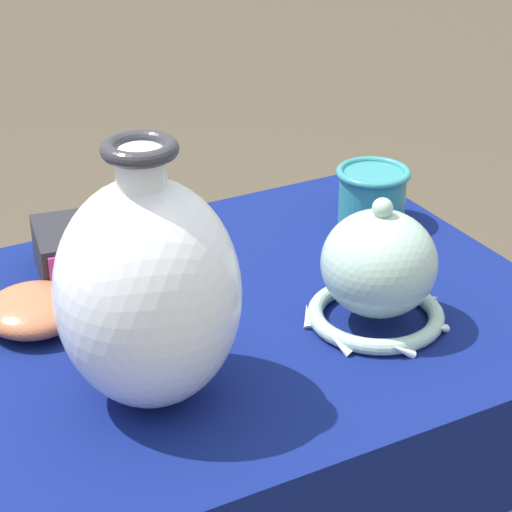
{
  "coord_description": "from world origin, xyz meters",
  "views": [
    {
      "loc": [
        -0.45,
        -1.06,
        1.41
      ],
      "look_at": [
        0.07,
        -0.08,
        0.83
      ],
      "focal_mm": 70.0,
      "sensor_mm": 36.0,
      "label": 1
    }
  ],
  "objects_px": {
    "vase_dome_bell": "(378,273)",
    "bowl_shallow_terracotta": "(35,310)",
    "vase_tall_bulbous": "(148,292)",
    "cup_wide_teal": "(372,194)",
    "mosaic_tile_box": "(85,251)"
  },
  "relations": [
    {
      "from": "vase_dome_bell",
      "to": "bowl_shallow_terracotta",
      "type": "distance_m",
      "value": 0.46
    },
    {
      "from": "vase_tall_bulbous",
      "to": "cup_wide_teal",
      "type": "distance_m",
      "value": 0.58
    },
    {
      "from": "cup_wide_teal",
      "to": "bowl_shallow_terracotta",
      "type": "xyz_separation_m",
      "value": [
        -0.58,
        -0.06,
        -0.02
      ]
    },
    {
      "from": "vase_tall_bulbous",
      "to": "cup_wide_teal",
      "type": "relative_size",
      "value": 2.72
    },
    {
      "from": "vase_tall_bulbous",
      "to": "vase_dome_bell",
      "type": "height_order",
      "value": "vase_tall_bulbous"
    },
    {
      "from": "mosaic_tile_box",
      "to": "bowl_shallow_terracotta",
      "type": "relative_size",
      "value": 1.18
    },
    {
      "from": "vase_tall_bulbous",
      "to": "mosaic_tile_box",
      "type": "xyz_separation_m",
      "value": [
        0.03,
        0.33,
        -0.11
      ]
    },
    {
      "from": "vase_dome_bell",
      "to": "cup_wide_teal",
      "type": "xyz_separation_m",
      "value": [
        0.17,
        0.26,
        -0.03
      ]
    },
    {
      "from": "cup_wide_teal",
      "to": "mosaic_tile_box",
      "type": "bearing_deg",
      "value": 173.64
    },
    {
      "from": "mosaic_tile_box",
      "to": "bowl_shallow_terracotta",
      "type": "xyz_separation_m",
      "value": [
        -0.11,
        -0.11,
        -0.01
      ]
    },
    {
      "from": "bowl_shallow_terracotta",
      "to": "vase_dome_bell",
      "type": "bearing_deg",
      "value": -26.78
    },
    {
      "from": "vase_tall_bulbous",
      "to": "bowl_shallow_terracotta",
      "type": "xyz_separation_m",
      "value": [
        -0.08,
        0.22,
        -0.12
      ]
    },
    {
      "from": "cup_wide_teal",
      "to": "bowl_shallow_terracotta",
      "type": "distance_m",
      "value": 0.58
    },
    {
      "from": "vase_dome_bell",
      "to": "bowl_shallow_terracotta",
      "type": "bearing_deg",
      "value": 153.22
    },
    {
      "from": "mosaic_tile_box",
      "to": "bowl_shallow_terracotta",
      "type": "height_order",
      "value": "mosaic_tile_box"
    }
  ]
}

